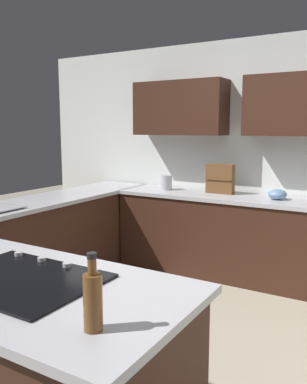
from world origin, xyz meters
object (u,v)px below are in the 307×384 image
object	(u,v)px
cooktop	(21,278)
mixing_bowl	(277,194)
second_bottle	(93,300)
kettle	(166,182)
spice_rack	(220,179)

from	to	relation	value
cooktop	mixing_bowl	distance (m)	2.93
cooktop	second_bottle	size ratio (longest dim) A/B	2.64
mixing_bowl	second_bottle	world-z (taller)	second_bottle
mixing_bowl	kettle	bearing A→B (deg)	0.00
spice_rack	kettle	bearing A→B (deg)	6.08
cooktop	mixing_bowl	xyz separation A→B (m)	(-0.50, -2.89, 0.05)
mixing_bowl	kettle	xyz separation A→B (m)	(1.30, 0.00, 0.03)
spice_rack	kettle	xyz separation A→B (m)	(0.65, 0.07, -0.08)
spice_rack	cooktop	bearing A→B (deg)	92.91
spice_rack	second_bottle	distance (m)	3.25
kettle	second_bottle	xyz separation A→B (m)	(-1.41, 3.09, 0.03)
mixing_bowl	spice_rack	size ratio (longest dim) A/B	0.58
second_bottle	mixing_bowl	bearing A→B (deg)	-87.91
cooktop	mixing_bowl	size ratio (longest dim) A/B	3.98
cooktop	second_bottle	world-z (taller)	second_bottle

